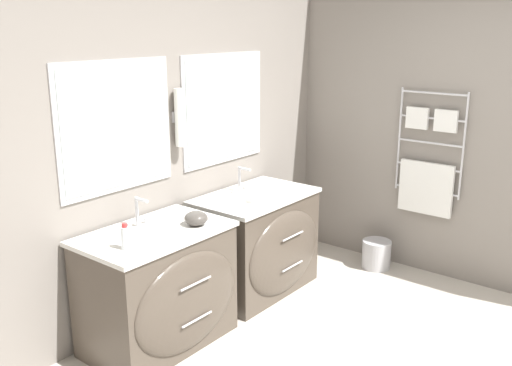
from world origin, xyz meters
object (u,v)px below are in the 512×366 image
vanity_left (161,289)px  amenity_bowl (196,218)px  toiletry_bottle (125,237)px  waste_bin (376,254)px  vanity_right (259,243)px

vanity_left → amenity_bowl: 0.53m
toiletry_bottle → amenity_bowl: size_ratio=1.03×
vanity_left → amenity_bowl: size_ratio=6.24×
toiletry_bottle → waste_bin: size_ratio=0.64×
toiletry_bottle → amenity_bowl: toiletry_bottle is taller
vanity_left → vanity_right: (1.06, 0.00, 0.00)m
vanity_left → waste_bin: size_ratio=3.87×
vanity_right → toiletry_bottle: size_ratio=6.07×
vanity_right → amenity_bowl: amenity_bowl is taller
waste_bin → amenity_bowl: bearing=166.0°
vanity_left → toiletry_bottle: toiletry_bottle is taller
vanity_left → toiletry_bottle: bearing=-168.8°
toiletry_bottle → vanity_right: bearing=2.6°
toiletry_bottle → amenity_bowl: (0.57, -0.03, -0.03)m
vanity_right → waste_bin: bearing=-28.5°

